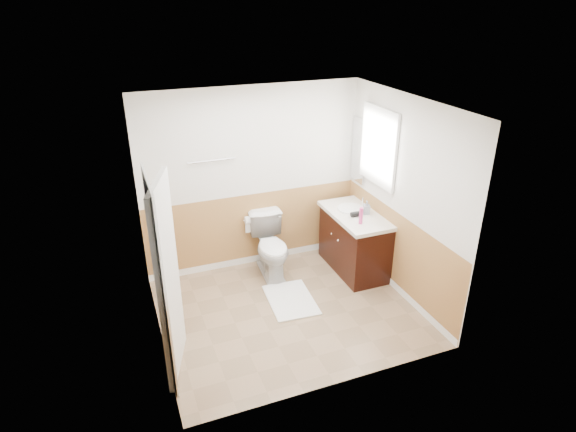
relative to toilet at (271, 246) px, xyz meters
name	(u,v)px	position (x,y,z in m)	size (l,w,h in m)	color
floor	(288,311)	(-0.11, -0.91, -0.41)	(3.00, 3.00, 0.00)	#8C7051
ceiling	(288,105)	(-0.11, -0.91, 2.09)	(3.00, 3.00, 0.00)	white
wall_back	(253,180)	(-0.11, 0.39, 0.84)	(3.00, 3.00, 0.00)	silver
wall_front	(341,276)	(-0.11, -2.21, 0.84)	(3.00, 3.00, 0.00)	silver
wall_left	(149,241)	(-1.61, -0.91, 0.84)	(3.00, 3.00, 0.00)	silver
wall_right	(403,199)	(1.39, -0.91, 0.84)	(3.00, 3.00, 0.00)	silver
wainscot_back	(255,230)	(-0.11, 0.38, 0.09)	(3.00, 3.00, 0.00)	#A86F43
wainscot_front	(337,343)	(-0.11, -2.19, 0.09)	(3.00, 3.00, 0.00)	#A86F43
wainscot_left	(159,302)	(-1.60, -0.91, 0.09)	(2.60, 2.60, 0.00)	#A86F43
wainscot_right	(396,253)	(1.38, -0.91, 0.09)	(2.60, 2.60, 0.00)	#A86F43
toilet	(271,246)	(0.00, 0.00, 0.00)	(0.46, 0.80, 0.82)	white
bath_mat	(291,300)	(0.00, -0.72, -0.40)	(0.55, 0.80, 0.02)	white
vanity_cabinet	(354,243)	(1.10, -0.31, -0.01)	(0.55, 1.10, 0.80)	black
vanity_knob_left	(338,240)	(0.80, -0.41, 0.14)	(0.03, 0.03, 0.03)	#B5B5BC
vanity_knob_right	(332,234)	(0.80, -0.21, 0.14)	(0.03, 0.03, 0.03)	silver
countertop	(355,215)	(1.09, -0.31, 0.41)	(0.60, 1.15, 0.05)	white
sink_basin	(351,208)	(1.10, -0.16, 0.45)	(0.36, 0.36, 0.02)	white
faucet	(363,203)	(1.28, -0.16, 0.51)	(0.02, 0.02, 0.14)	silver
lotion_bottle	(361,216)	(1.00, -0.60, 0.55)	(0.05, 0.05, 0.22)	#D2367F
soap_dispenser	(367,207)	(1.22, -0.36, 0.53)	(0.08, 0.08, 0.18)	gray
hair_dryer_body	(356,214)	(1.05, -0.39, 0.47)	(0.07, 0.07, 0.14)	black
hair_dryer_handle	(353,216)	(1.02, -0.37, 0.44)	(0.03, 0.03, 0.07)	black
mirror_panel	(359,150)	(1.36, 0.19, 1.14)	(0.02, 0.35, 0.90)	silver
window_frame	(379,146)	(1.36, -0.32, 1.34)	(0.04, 0.80, 1.00)	white
window_glass	(380,146)	(1.37, -0.32, 1.34)	(0.01, 0.70, 0.90)	white
door	(168,281)	(-1.51, -1.36, 0.61)	(0.05, 0.80, 2.04)	white
door_frame	(160,282)	(-1.59, -1.36, 0.62)	(0.02, 0.92, 2.10)	white
door_knob	(170,269)	(-1.45, -1.03, 0.54)	(0.06, 0.06, 0.06)	silver
towel_bar	(212,161)	(-0.66, 0.34, 1.19)	(0.02, 0.02, 0.62)	silver
tp_holder_bar	(249,220)	(-0.21, 0.32, 0.29)	(0.02, 0.02, 0.14)	silver
tp_roll	(249,220)	(-0.21, 0.32, 0.29)	(0.11, 0.11, 0.10)	white
tp_sheet	(249,227)	(-0.21, 0.32, 0.18)	(0.10, 0.01, 0.16)	white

